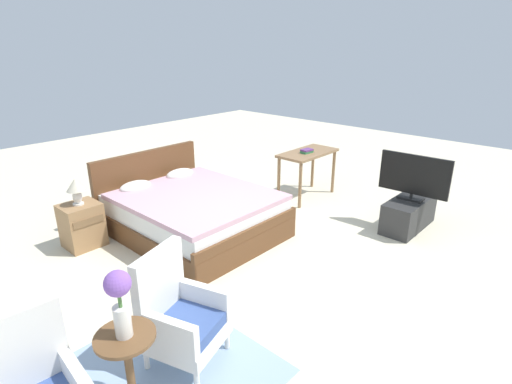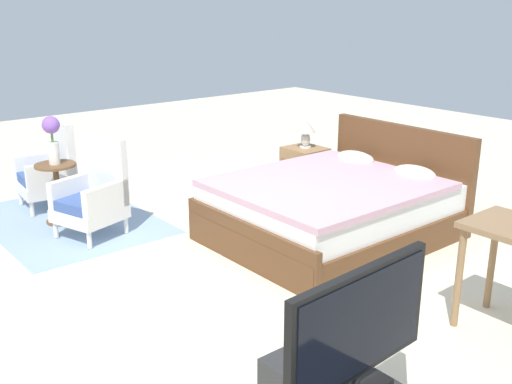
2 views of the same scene
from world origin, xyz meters
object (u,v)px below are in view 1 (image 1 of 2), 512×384
side_table (129,363)px  nightstand (82,225)px  tv_stand (409,213)px  tv_flatscreen (414,176)px  armchair_by_window_right (180,317)px  flower_vase (119,297)px  book_stack (307,151)px  vanity_desk (308,159)px  table_lamp (76,188)px  bed (191,212)px

side_table → nightstand: 2.72m
tv_stand → tv_flatscreen: (0.00, 0.00, 0.53)m
armchair_by_window_right → tv_flatscreen: 3.64m
armchair_by_window_right → nightstand: 2.46m
flower_vase → tv_flatscreen: bearing=-3.0°
nightstand → tv_flatscreen: size_ratio=0.61×
book_stack → vanity_desk: bearing=19.8°
armchair_by_window_right → nightstand: (0.36, 2.43, -0.10)m
side_table → table_lamp: (0.89, 2.57, 0.39)m
flower_vase → book_stack: flower_vase is taller
vanity_desk → book_stack: size_ratio=5.07×
bed → flower_vase: bearing=-137.5°
nightstand → tv_flatscreen: bearing=-40.6°
book_stack → bed: bearing=169.9°
tv_stand → book_stack: (-0.03, 1.71, 0.58)m
vanity_desk → nightstand: bearing=162.3°
bed → tv_flatscreen: (2.10, -2.08, 0.44)m
flower_vase → vanity_desk: bearing=20.0°
flower_vase → vanity_desk: flower_vase is taller
tv_stand → vanity_desk: vanity_desk is taller
nightstand → tv_flatscreen: 4.31m
side_table → vanity_desk: bearing=20.0°
armchair_by_window_right → side_table: (-0.53, -0.14, 0.00)m
armchair_by_window_right → vanity_desk: bearing=20.7°
bed → tv_flatscreen: size_ratio=2.29×
flower_vase → vanity_desk: 4.45m
table_lamp → tv_stand: (3.25, -2.79, -0.56)m
tv_stand → bed: bearing=135.3°
nightstand → book_stack: (3.22, -1.08, 0.52)m
vanity_desk → side_table: bearing=-160.0°
table_lamp → bed: bearing=-31.7°
armchair_by_window_right → vanity_desk: 3.91m
armchair_by_window_right → side_table: armchair_by_window_right is taller
nightstand → tv_stand: 4.28m
tv_flatscreen → book_stack: bearing=91.1°
flower_vase → nightstand: flower_vase is taller
tv_stand → book_stack: bearing=91.0°
tv_stand → side_table: bearing=177.0°
flower_vase → tv_stand: 4.20m
table_lamp → book_stack: bearing=-18.5°
book_stack → nightstand: bearing=161.5°
bed → tv_stand: size_ratio=2.18×
nightstand → vanity_desk: (3.29, -1.05, 0.37)m
bed → tv_stand: bed is taller
table_lamp → tv_flatscreen: bearing=-40.6°
flower_vase → tv_stand: (4.14, -0.22, -0.70)m
bed → flower_vase: flower_vase is taller
nightstand → vanity_desk: vanity_desk is taller
flower_vase → table_lamp: size_ratio=1.45×
table_lamp → book_stack: (3.22, -1.08, 0.02)m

